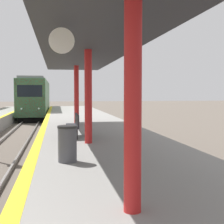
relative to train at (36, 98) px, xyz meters
The scene contains 4 objects.
train is the anchor object (origin of this frame).
station_canopy 25.98m from the train, 82.48° to the right, with size 3.20×19.11×3.43m.
trash_bin 28.66m from the train, 84.86° to the right, with size 0.50×0.50×0.92m.
bench 24.33m from the train, 82.97° to the right, with size 0.44×1.61×0.92m.
Camera 1 is at (2.31, -1.83, 2.72)m, focal length 50.00 mm.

